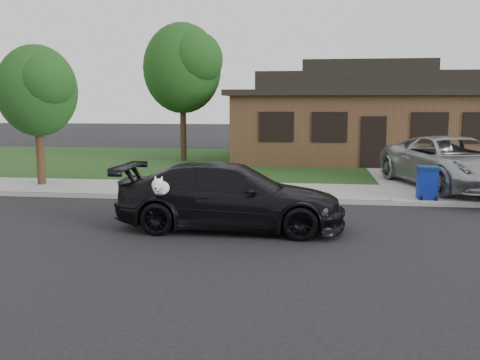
# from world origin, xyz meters

# --- Properties ---
(ground) EXTENTS (120.00, 120.00, 0.00)m
(ground) POSITION_xyz_m (0.00, 0.00, 0.00)
(ground) COLOR black
(ground) RESTS_ON ground
(sidewalk) EXTENTS (60.00, 3.00, 0.12)m
(sidewalk) POSITION_xyz_m (0.00, 5.00, 0.06)
(sidewalk) COLOR gray
(sidewalk) RESTS_ON ground
(curb) EXTENTS (60.00, 0.12, 0.12)m
(curb) POSITION_xyz_m (0.00, 3.50, 0.06)
(curb) COLOR gray
(curb) RESTS_ON ground
(lawn) EXTENTS (60.00, 13.00, 0.13)m
(lawn) POSITION_xyz_m (0.00, 13.00, 0.07)
(lawn) COLOR #193814
(lawn) RESTS_ON ground
(driveway) EXTENTS (4.50, 13.00, 0.14)m
(driveway) POSITION_xyz_m (6.00, 10.00, 0.07)
(driveway) COLOR gray
(driveway) RESTS_ON ground
(sedan) EXTENTS (5.13, 2.41, 1.48)m
(sedan) POSITION_xyz_m (-0.31, 0.16, 0.74)
(sedan) COLOR black
(sedan) RESTS_ON ground
(minivan) EXTENTS (4.21, 6.37, 1.63)m
(minivan) POSITION_xyz_m (5.93, 6.11, 0.95)
(minivan) COLOR #9FA1A6
(minivan) RESTS_ON driveway
(recycling_bin) EXTENTS (0.59, 0.62, 0.95)m
(recycling_bin) POSITION_xyz_m (4.72, 3.87, 0.60)
(recycling_bin) COLOR navy
(recycling_bin) RESTS_ON sidewalk
(house) EXTENTS (12.60, 8.60, 4.65)m
(house) POSITION_xyz_m (4.00, 15.00, 2.13)
(house) COLOR #422B1C
(house) RESTS_ON ground
(tree_0) EXTENTS (3.78, 3.60, 6.34)m
(tree_0) POSITION_xyz_m (-4.34, 12.88, 4.48)
(tree_0) COLOR #332114
(tree_0) RESTS_ON ground
(tree_2) EXTENTS (2.73, 2.60, 4.59)m
(tree_2) POSITION_xyz_m (-7.38, 5.11, 3.27)
(tree_2) COLOR #332114
(tree_2) RESTS_ON ground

